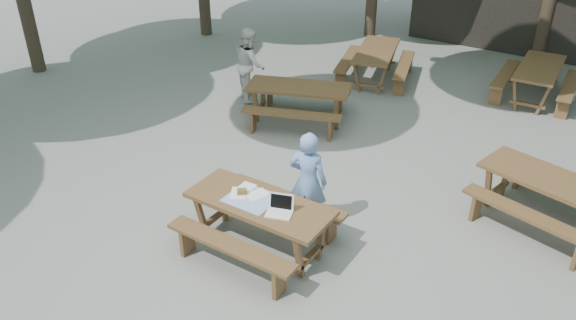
# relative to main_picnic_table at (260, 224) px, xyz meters

# --- Properties ---
(ground) EXTENTS (80.00, 80.00, 0.00)m
(ground) POSITION_rel_main_picnic_table_xyz_m (0.51, 1.10, -0.39)
(ground) COLOR slate
(ground) RESTS_ON ground
(main_picnic_table) EXTENTS (2.00, 1.58, 0.75)m
(main_picnic_table) POSITION_rel_main_picnic_table_xyz_m (0.00, 0.00, 0.00)
(main_picnic_table) COLOR #4F381C
(main_picnic_table) RESTS_ON ground
(picnic_table_nw) EXTENTS (2.33, 2.14, 0.75)m
(picnic_table_nw) POSITION_rel_main_picnic_table_xyz_m (-1.69, 3.67, 0.00)
(picnic_table_nw) COLOR #4F381C
(picnic_table_nw) RESTS_ON ground
(picnic_table_ne) EXTENTS (2.23, 2.00, 0.75)m
(picnic_table_ne) POSITION_rel_main_picnic_table_xyz_m (3.17, 2.74, 0.00)
(picnic_table_ne) COLOR #4F381C
(picnic_table_ne) RESTS_ON ground
(picnic_table_far_w) EXTENTS (2.03, 2.26, 0.75)m
(picnic_table_far_w) POSITION_rel_main_picnic_table_xyz_m (-1.36, 6.49, 0.00)
(picnic_table_far_w) COLOR #4F381C
(picnic_table_far_w) RESTS_ON ground
(picnic_table_far_e) EXTENTS (1.67, 2.03, 0.75)m
(picnic_table_far_e) POSITION_rel_main_picnic_table_xyz_m (2.01, 7.38, 0.00)
(picnic_table_far_e) COLOR #4F381C
(picnic_table_far_e) RESTS_ON ground
(woman) EXTENTS (0.62, 0.47, 1.52)m
(woman) POSITION_rel_main_picnic_table_xyz_m (0.28, 0.78, 0.37)
(woman) COLOR #7095CC
(woman) RESTS_ON ground
(second_person) EXTENTS (0.96, 0.96, 1.57)m
(second_person) POSITION_rel_main_picnic_table_xyz_m (-3.15, 4.06, 0.40)
(second_person) COLOR silver
(second_person) RESTS_ON ground
(laptop) EXTENTS (0.40, 0.35, 0.24)m
(laptop) POSITION_rel_main_picnic_table_xyz_m (0.37, -0.05, 0.42)
(laptop) COLOR white
(laptop) RESTS_ON main_picnic_table
(tabletop_clutter) EXTENTS (0.71, 0.58, 0.08)m
(tabletop_clutter) POSITION_rel_main_picnic_table_xyz_m (-0.17, 0.01, 0.37)
(tabletop_clutter) COLOR #3466B3
(tabletop_clutter) RESTS_ON main_picnic_table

